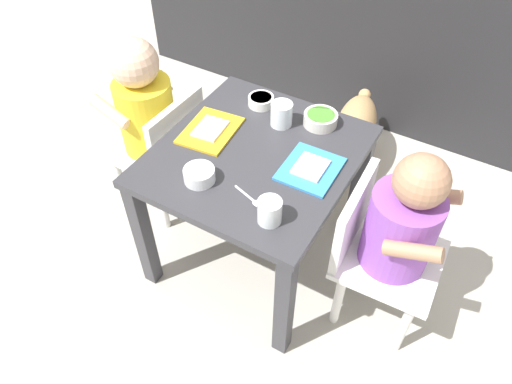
{
  "coord_description": "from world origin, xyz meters",
  "views": [
    {
      "loc": [
        0.53,
        -0.9,
        1.39
      ],
      "look_at": [
        0.0,
        0.0,
        0.31
      ],
      "focal_mm": 33.8,
      "sensor_mm": 36.0,
      "label": 1
    }
  ],
  "objects_px": {
    "seated_child_left": "(148,112)",
    "veggie_bowl_near": "(199,175)",
    "dining_table": "(256,173)",
    "dog": "(354,132)",
    "food_tray_right": "(310,168)",
    "cereal_bowl_right_side": "(320,119)",
    "food_tray_left": "(210,130)",
    "water_cup_right": "(270,212)",
    "water_cup_left": "(283,116)",
    "cereal_bowl_left_side": "(261,100)",
    "spoon_by_left_tray": "(250,198)",
    "seated_child_right": "(397,227)"
  },
  "relations": [
    {
      "from": "cereal_bowl_right_side",
      "to": "spoon_by_left_tray",
      "type": "relative_size",
      "value": 1.05
    },
    {
      "from": "food_tray_right",
      "to": "water_cup_left",
      "type": "xyz_separation_m",
      "value": [
        -0.16,
        0.14,
        0.03
      ]
    },
    {
      "from": "dining_table",
      "to": "seated_child_left",
      "type": "xyz_separation_m",
      "value": [
        -0.44,
        0.04,
        0.04
      ]
    },
    {
      "from": "seated_child_left",
      "to": "cereal_bowl_left_side",
      "type": "xyz_separation_m",
      "value": [
        0.34,
        0.17,
        0.06
      ]
    },
    {
      "from": "veggie_bowl_near",
      "to": "spoon_by_left_tray",
      "type": "relative_size",
      "value": 0.87
    },
    {
      "from": "food_tray_left",
      "to": "water_cup_left",
      "type": "height_order",
      "value": "water_cup_left"
    },
    {
      "from": "food_tray_left",
      "to": "cereal_bowl_right_side",
      "type": "bearing_deg",
      "value": 36.55
    },
    {
      "from": "spoon_by_left_tray",
      "to": "veggie_bowl_near",
      "type": "bearing_deg",
      "value": -176.87
    },
    {
      "from": "cereal_bowl_left_side",
      "to": "veggie_bowl_near",
      "type": "distance_m",
      "value": 0.38
    },
    {
      "from": "seated_child_left",
      "to": "spoon_by_left_tray",
      "type": "height_order",
      "value": "seated_child_left"
    },
    {
      "from": "water_cup_right",
      "to": "cereal_bowl_right_side",
      "type": "distance_m",
      "value": 0.42
    },
    {
      "from": "dog",
      "to": "seated_child_right",
      "type": "bearing_deg",
      "value": -60.02
    },
    {
      "from": "dining_table",
      "to": "seated_child_left",
      "type": "relative_size",
      "value": 0.88
    },
    {
      "from": "food_tray_right",
      "to": "water_cup_right",
      "type": "xyz_separation_m",
      "value": [
        -0.01,
        -0.22,
        0.02
      ]
    },
    {
      "from": "dining_table",
      "to": "water_cup_left",
      "type": "distance_m",
      "value": 0.19
    },
    {
      "from": "water_cup_left",
      "to": "cereal_bowl_right_side",
      "type": "relative_size",
      "value": 0.72
    },
    {
      "from": "food_tray_right",
      "to": "seated_child_left",
      "type": "bearing_deg",
      "value": 177.57
    },
    {
      "from": "dining_table",
      "to": "cereal_bowl_left_side",
      "type": "distance_m",
      "value": 0.25
    },
    {
      "from": "cereal_bowl_left_side",
      "to": "cereal_bowl_right_side",
      "type": "height_order",
      "value": "cereal_bowl_right_side"
    },
    {
      "from": "seated_child_right",
      "to": "food_tray_left",
      "type": "relative_size",
      "value": 3.22
    },
    {
      "from": "seated_child_left",
      "to": "seated_child_right",
      "type": "xyz_separation_m",
      "value": [
        0.88,
        -0.04,
        -0.02
      ]
    },
    {
      "from": "food_tray_left",
      "to": "food_tray_right",
      "type": "height_order",
      "value": "same"
    },
    {
      "from": "dining_table",
      "to": "food_tray_right",
      "type": "height_order",
      "value": "food_tray_right"
    },
    {
      "from": "food_tray_left",
      "to": "water_cup_right",
      "type": "bearing_deg",
      "value": -33.67
    },
    {
      "from": "water_cup_left",
      "to": "spoon_by_left_tray",
      "type": "height_order",
      "value": "water_cup_left"
    },
    {
      "from": "cereal_bowl_right_side",
      "to": "veggie_bowl_near",
      "type": "bearing_deg",
      "value": -114.64
    },
    {
      "from": "water_cup_left",
      "to": "cereal_bowl_right_side",
      "type": "bearing_deg",
      "value": 31.62
    },
    {
      "from": "dog",
      "to": "food_tray_right",
      "type": "xyz_separation_m",
      "value": [
        0.05,
        -0.54,
        0.27
      ]
    },
    {
      "from": "cereal_bowl_left_side",
      "to": "spoon_by_left_tray",
      "type": "relative_size",
      "value": 0.84
    },
    {
      "from": "seated_child_right",
      "to": "cereal_bowl_right_side",
      "type": "relative_size",
      "value": 6.3
    },
    {
      "from": "water_cup_left",
      "to": "cereal_bowl_right_side",
      "type": "height_order",
      "value": "water_cup_left"
    },
    {
      "from": "seated_child_left",
      "to": "veggie_bowl_near",
      "type": "xyz_separation_m",
      "value": [
        0.37,
        -0.21,
        0.07
      ]
    },
    {
      "from": "food_tray_left",
      "to": "cereal_bowl_right_side",
      "type": "distance_m",
      "value": 0.34
    },
    {
      "from": "dining_table",
      "to": "spoon_by_left_tray",
      "type": "distance_m",
      "value": 0.2
    },
    {
      "from": "cereal_bowl_left_side",
      "to": "veggie_bowl_near",
      "type": "xyz_separation_m",
      "value": [
        0.03,
        -0.38,
        0.0
      ]
    },
    {
      "from": "food_tray_left",
      "to": "veggie_bowl_near",
      "type": "relative_size",
      "value": 2.37
    },
    {
      "from": "dining_table",
      "to": "cereal_bowl_left_side",
      "type": "relative_size",
      "value": 7.23
    },
    {
      "from": "seated_child_right",
      "to": "food_tray_right",
      "type": "xyz_separation_m",
      "value": [
        -0.27,
        0.02,
        0.07
      ]
    },
    {
      "from": "food_tray_right",
      "to": "water_cup_right",
      "type": "relative_size",
      "value": 2.59
    },
    {
      "from": "seated_child_right",
      "to": "veggie_bowl_near",
      "type": "xyz_separation_m",
      "value": [
        -0.51,
        -0.17,
        0.09
      ]
    },
    {
      "from": "food_tray_left",
      "to": "water_cup_right",
      "type": "relative_size",
      "value": 3.0
    },
    {
      "from": "water_cup_left",
      "to": "cereal_bowl_right_side",
      "type": "distance_m",
      "value": 0.12
    },
    {
      "from": "seated_child_left",
      "to": "cereal_bowl_right_side",
      "type": "xyz_separation_m",
      "value": [
        0.54,
        0.17,
        0.07
      ]
    },
    {
      "from": "seated_child_right",
      "to": "food_tray_right",
      "type": "height_order",
      "value": "seated_child_right"
    },
    {
      "from": "food_tray_left",
      "to": "cereal_bowl_left_side",
      "type": "distance_m",
      "value": 0.21
    },
    {
      "from": "cereal_bowl_right_side",
      "to": "food_tray_left",
      "type": "bearing_deg",
      "value": -143.45
    },
    {
      "from": "seated_child_right",
      "to": "dog",
      "type": "relative_size",
      "value": 1.38
    },
    {
      "from": "seated_child_left",
      "to": "water_cup_left",
      "type": "relative_size",
      "value": 9.13
    },
    {
      "from": "food_tray_left",
      "to": "water_cup_right",
      "type": "xyz_separation_m",
      "value": [
        0.33,
        -0.22,
        0.02
      ]
    },
    {
      "from": "seated_child_left",
      "to": "water_cup_left",
      "type": "xyz_separation_m",
      "value": [
        0.45,
        0.11,
        0.08
      ]
    }
  ]
}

